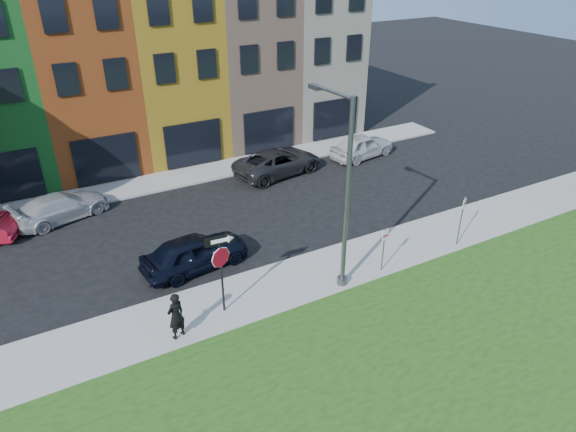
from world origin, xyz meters
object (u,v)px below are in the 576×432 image
stop_sign (221,259)px  sedan_near (195,252)px  street_lamp (343,196)px  man (176,316)px

stop_sign → sedan_near: 3.70m
sedan_near → street_lamp: 6.76m
street_lamp → stop_sign: bearing=169.3°
stop_sign → man: 2.43m
stop_sign → street_lamp: bearing=-1.2°
stop_sign → street_lamp: size_ratio=0.42×
street_lamp → man: bearing=175.6°
man → street_lamp: (6.63, 0.05, 2.90)m
stop_sign → man: stop_sign is taller
stop_sign → sedan_near: bearing=93.0°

